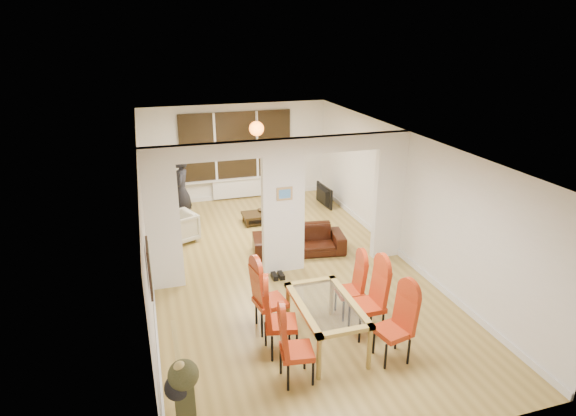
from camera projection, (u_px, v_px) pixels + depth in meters
name	position (u px, v px, depth m)	size (l,w,h in m)	color
floor	(283.00, 269.00, 9.44)	(5.00, 9.00, 0.01)	#A18541
room_walls	(283.00, 207.00, 8.99)	(5.00, 9.00, 2.60)	silver
divider_wall	(283.00, 207.00, 8.99)	(5.00, 0.18, 2.60)	white
bay_window_blinds	(236.00, 145.00, 12.90)	(3.00, 0.08, 1.80)	black
radiator	(238.00, 188.00, 13.28)	(1.40, 0.08, 0.50)	white
pendant_light	(257.00, 129.00, 11.73)	(0.36, 0.36, 0.36)	orange
stair_newel	(179.00, 373.00, 5.77)	(0.40, 1.20, 1.10)	tan
wall_poster	(149.00, 268.00, 6.06)	(0.04, 0.52, 0.67)	gray
pillar_photo	(285.00, 194.00, 8.80)	(0.30, 0.03, 0.25)	#4C8CD8
dining_table	(326.00, 323.00, 7.09)	(0.84, 1.49, 0.70)	olive
dining_chair_la	(297.00, 346.00, 6.29)	(0.42, 0.42, 1.06)	#A42D10
dining_chair_lb	(281.00, 318.00, 6.85)	(0.45, 0.45, 1.12)	#A42D10
dining_chair_lc	(270.00, 297.00, 7.39)	(0.45, 0.45, 1.13)	#A42D10
dining_chair_ra	(393.00, 326.00, 6.70)	(0.44, 0.44, 1.09)	#A42D10
dining_chair_rb	(367.00, 301.00, 7.26)	(0.46, 0.46, 1.15)	#A42D10
dining_chair_rc	(350.00, 287.00, 7.77)	(0.41, 0.41, 1.02)	#A42D10
sofa	(299.00, 240.00, 10.08)	(1.90, 0.74, 0.56)	black
armchair	(178.00, 227.00, 10.60)	(0.72, 0.70, 0.65)	beige
person	(182.00, 191.00, 11.25)	(0.41, 0.63, 1.73)	black
television	(321.00, 196.00, 12.79)	(0.12, 0.94, 0.54)	black
coffee_table	(265.00, 217.00, 11.71)	(1.10, 0.55, 0.25)	black
bottle	(274.00, 205.00, 11.77)	(0.07, 0.07, 0.26)	#143F19
bowl	(262.00, 210.00, 11.74)	(0.20, 0.20, 0.05)	black
shoes	(278.00, 276.00, 9.09)	(0.22, 0.24, 0.09)	black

